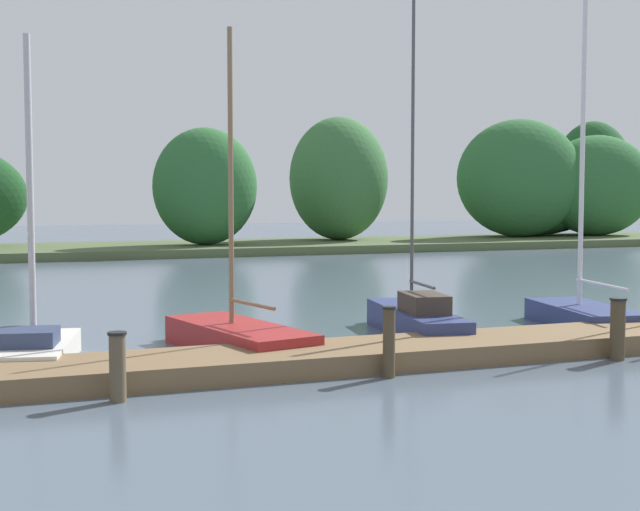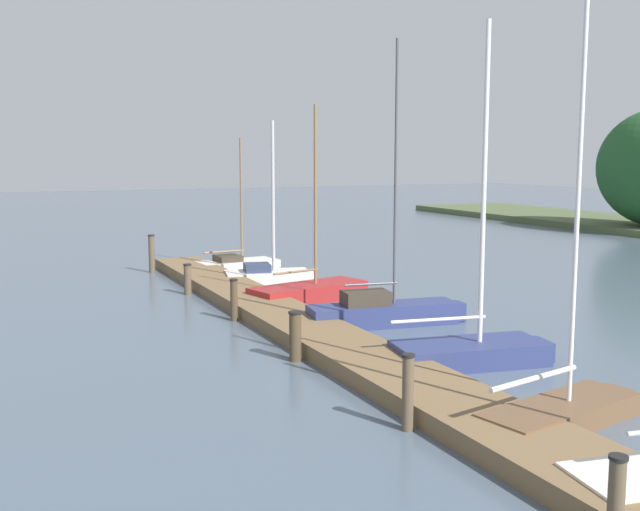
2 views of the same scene
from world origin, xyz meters
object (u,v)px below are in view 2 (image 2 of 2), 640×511
sailboat_3 (387,311)px  mooring_piling_5 (616,510)px  sailboat_5 (565,406)px  sailboat_2 (313,290)px  sailboat_4 (475,348)px  mooring_piling_1 (188,279)px  mooring_piling_0 (152,254)px  sailboat_0 (239,262)px  mooring_piling_3 (295,336)px  mooring_piling_2 (234,300)px  sailboat_1 (270,273)px  mooring_piling_4 (408,392)px

sailboat_3 → mooring_piling_5: 11.73m
sailboat_5 → mooring_piling_5: sailboat_5 is taller
sailboat_2 → sailboat_4: sailboat_4 is taller
mooring_piling_1 → sailboat_4: bearing=18.6°
mooring_piling_5 → mooring_piling_0: bearing=-179.7°
sailboat_2 → mooring_piling_1: bearing=128.6°
sailboat_2 → sailboat_5: sailboat_5 is taller
sailboat_2 → sailboat_5: bearing=-106.1°
sailboat_0 → sailboat_3: bearing=-92.4°
sailboat_2 → mooring_piling_3: (6.09, -3.15, 0.24)m
mooring_piling_0 → mooring_piling_2: size_ratio=1.27×
sailboat_1 → sailboat_5: sailboat_5 is taller
sailboat_0 → sailboat_2: bearing=-94.3°
sailboat_4 → mooring_piling_5: (7.17, -3.44, 0.28)m
sailboat_0 → mooring_piling_1: 5.44m
sailboat_1 → sailboat_5: (15.06, -0.53, -0.04)m
sailboat_1 → mooring_piling_5: size_ratio=4.49×
sailboat_4 → mooring_piling_1: (-10.44, -3.51, 0.15)m
sailboat_1 → mooring_piling_1: size_ratio=5.65×
sailboat_2 → mooring_piling_2: (1.71, -3.09, 0.26)m
mooring_piling_3 → sailboat_2: bearing=152.6°
sailboat_2 → sailboat_3: 3.91m
sailboat_2 → mooring_piling_0: bearing=100.5°
mooring_piling_2 → sailboat_4: bearing=28.5°
sailboat_4 → sailboat_5: (3.61, -0.84, -0.05)m
sailboat_5 → mooring_piling_4: bearing=149.8°
sailboat_3 → mooring_piling_1: bearing=127.6°
sailboat_1 → mooring_piling_0: bearing=141.8°
sailboat_3 → mooring_piling_3: size_ratio=6.70×
mooring_piling_3 → mooring_piling_4: mooring_piling_4 is taller
mooring_piling_1 → sailboat_2: bearing=51.9°
mooring_piling_3 → mooring_piling_5: size_ratio=0.88×
sailboat_5 → mooring_piling_5: bearing=-138.0°
sailboat_3 → sailboat_4: 4.01m
sailboat_2 → mooring_piling_3: size_ratio=5.42×
mooring_piling_1 → mooring_piling_3: (8.63, 0.09, 0.05)m
mooring_piling_2 → mooring_piling_1: bearing=-178.0°
mooring_piling_3 → sailboat_3: bearing=121.8°
sailboat_3 → mooring_piling_1: sailboat_3 is taller
sailboat_5 → mooring_piling_3: size_ratio=6.65×
sailboat_1 → sailboat_2: size_ratio=0.94×
sailboat_2 → mooring_piling_3: bearing=-130.7°
sailboat_0 → mooring_piling_4: 17.87m
sailboat_1 → mooring_piling_4: (14.23, -3.06, 0.30)m
sailboat_2 → mooring_piling_0: (-7.51, -3.31, 0.42)m
mooring_piling_5 → mooring_piling_3: bearing=179.9°
mooring_piling_0 → mooring_piling_1: 4.97m
sailboat_3 → mooring_piling_2: (-2.18, -3.48, 0.19)m
sailboat_0 → sailboat_1: bearing=-94.6°
sailboat_4 → mooring_piling_0: sailboat_4 is taller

